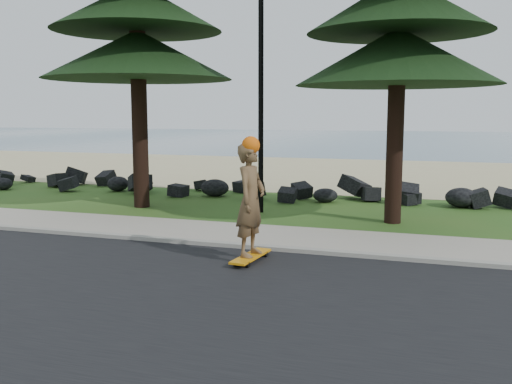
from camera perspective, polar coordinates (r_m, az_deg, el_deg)
ground at (r=12.41m, az=-4.07°, el=-4.43°), size 160.00×160.00×0.00m
road at (r=8.56m, az=-15.80°, el=-10.29°), size 160.00×7.00×0.02m
kerb at (r=11.59m, az=-5.77°, el=-5.07°), size 160.00×0.20×0.10m
sidewalk at (r=12.58m, az=-3.73°, el=-4.07°), size 160.00×2.00×0.08m
beach_sand at (r=26.25m, az=8.07°, el=2.00°), size 160.00×15.00×0.01m
ocean at (r=62.43m, az=14.12°, el=5.17°), size 160.00×58.00×0.01m
seawall_boulders at (r=17.63m, az=2.87°, el=-0.77°), size 60.00×2.40×1.10m
lamp_post at (r=15.21m, az=0.50°, el=13.50°), size 0.25×0.14×8.14m
skateboarder at (r=10.01m, az=-0.52°, el=-0.85°), size 0.55×1.22×2.23m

